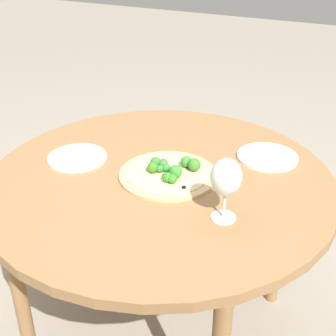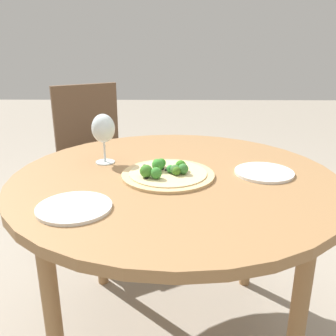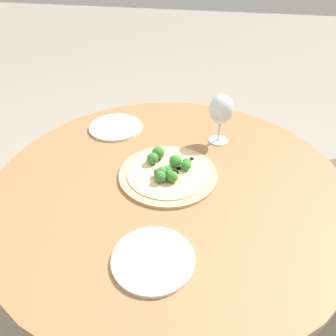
{
  "view_description": "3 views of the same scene",
  "coord_description": "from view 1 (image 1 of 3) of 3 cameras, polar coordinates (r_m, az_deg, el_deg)",
  "views": [
    {
      "loc": [
        0.59,
        -1.18,
        1.47
      ],
      "look_at": [
        0.02,
        0.01,
        0.73
      ],
      "focal_mm": 50.0,
      "sensor_mm": 36.0,
      "label": 1
    },
    {
      "loc": [
        0.01,
        1.22,
        1.16
      ],
      "look_at": [
        0.02,
        0.01,
        0.73
      ],
      "focal_mm": 40.0,
      "sensor_mm": 36.0,
      "label": 2
    },
    {
      "loc": [
        -0.8,
        -0.15,
        1.37
      ],
      "look_at": [
        0.02,
        0.01,
        0.73
      ],
      "focal_mm": 35.0,
      "sensor_mm": 36.0,
      "label": 3
    }
  ],
  "objects": [
    {
      "name": "ground_plane",
      "position": [
        1.97,
        -0.8,
        -18.92
      ],
      "size": [
        12.0,
        12.0,
        0.0
      ],
      "primitive_type": "plane",
      "color": "gray"
    },
    {
      "name": "plate_near",
      "position": [
        1.67,
        12.02,
        1.36
      ],
      "size": [
        0.21,
        0.21,
        0.01
      ],
      "color": "white",
      "rests_on": "dining_table"
    },
    {
      "name": "dining_table",
      "position": [
        1.56,
        -0.96,
        -3.04
      ],
      "size": [
        1.13,
        1.13,
        0.7
      ],
      "color": "olive",
      "rests_on": "ground_plane"
    },
    {
      "name": "wine_glass",
      "position": [
        1.26,
        7.08,
        -1.25
      ],
      "size": [
        0.09,
        0.09,
        0.19
      ],
      "color": "silver",
      "rests_on": "dining_table"
    },
    {
      "name": "pizza",
      "position": [
        1.52,
        0.14,
        -0.55
      ],
      "size": [
        0.32,
        0.32,
        0.06
      ],
      "color": "tan",
      "rests_on": "dining_table"
    },
    {
      "name": "plate_far",
      "position": [
        1.66,
        -11.01,
        1.27
      ],
      "size": [
        0.2,
        0.2,
        0.01
      ],
      "color": "white",
      "rests_on": "dining_table"
    }
  ]
}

